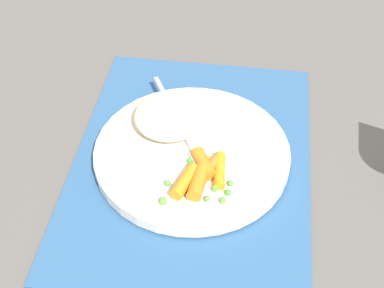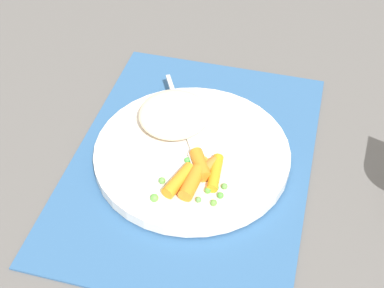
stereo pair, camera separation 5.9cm
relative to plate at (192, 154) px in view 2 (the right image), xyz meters
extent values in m
plane|color=#565451|center=(0.00, 0.00, -0.01)|extent=(2.40, 2.40, 0.00)
cube|color=#2D5684|center=(0.00, 0.00, -0.01)|extent=(0.42, 0.30, 0.01)
cylinder|color=silver|center=(0.00, 0.00, 0.00)|extent=(0.25, 0.25, 0.02)
ellipsoid|color=beige|center=(-0.04, -0.04, 0.02)|extent=(0.09, 0.09, 0.03)
cylinder|color=orange|center=(0.06, 0.00, 0.02)|extent=(0.05, 0.03, 0.02)
cylinder|color=orange|center=(0.04, 0.04, 0.01)|extent=(0.05, 0.02, 0.01)
cylinder|color=orange|center=(0.04, 0.02, 0.01)|extent=(0.05, 0.04, 0.01)
cylinder|color=orange|center=(0.03, 0.02, 0.02)|extent=(0.05, 0.04, 0.02)
cylinder|color=orange|center=(0.06, 0.02, 0.02)|extent=(0.05, 0.02, 0.02)
cylinder|color=orange|center=(0.04, 0.02, 0.01)|extent=(0.04, 0.02, 0.01)
sphere|color=#4FA135|center=(0.06, 0.04, 0.01)|extent=(0.01, 0.01, 0.01)
sphere|color=green|center=(0.02, 0.00, 0.01)|extent=(0.01, 0.01, 0.01)
sphere|color=#599440|center=(0.05, 0.05, 0.01)|extent=(0.01, 0.01, 0.01)
sphere|color=#589045|center=(0.08, 0.03, 0.01)|extent=(0.01, 0.01, 0.01)
sphere|color=#5A9D43|center=(0.06, -0.02, 0.01)|extent=(0.01, 0.01, 0.01)
sphere|color=green|center=(0.02, 0.01, 0.01)|extent=(0.01, 0.01, 0.01)
sphere|color=#5AB03E|center=(0.09, -0.02, 0.01)|extent=(0.01, 0.01, 0.01)
sphere|color=#509047|center=(0.07, 0.01, 0.01)|extent=(0.01, 0.01, 0.01)
sphere|color=#499636|center=(0.07, 0.05, 0.01)|extent=(0.01, 0.01, 0.01)
sphere|color=green|center=(0.01, 0.01, 0.01)|extent=(0.01, 0.01, 0.01)
sphere|color=green|center=(0.06, 0.04, 0.01)|extent=(0.01, 0.01, 0.01)
sphere|color=#5A9C38|center=(0.08, 0.05, 0.01)|extent=(0.01, 0.01, 0.01)
sphere|color=#4A8E32|center=(0.06, 0.00, 0.01)|extent=(0.01, 0.01, 0.01)
cube|color=#BCBCBC|center=(0.03, 0.01, 0.01)|extent=(0.05, 0.04, 0.01)
cube|color=#BCBCBC|center=(-0.06, -0.03, 0.01)|extent=(0.14, 0.08, 0.01)
camera|label=1|loc=(0.49, 0.07, 0.51)|focal=51.66mm
camera|label=2|loc=(0.48, 0.13, 0.51)|focal=51.66mm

